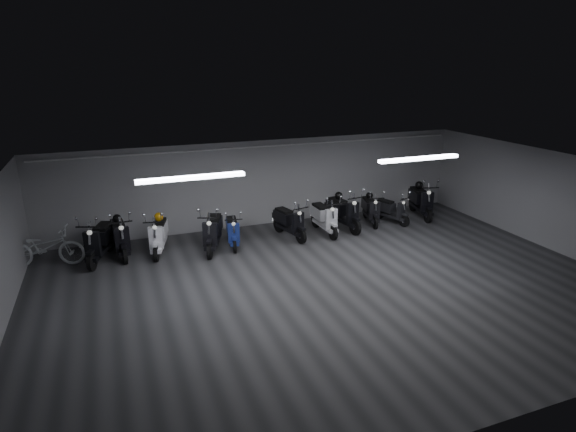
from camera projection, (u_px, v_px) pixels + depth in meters
name	position (u px, v px, depth m)	size (l,w,h in m)	color
floor	(330.00, 287.00, 11.43)	(14.00, 10.00, 0.01)	#323234
ceiling	(334.00, 173.00, 10.55)	(14.00, 10.00, 0.01)	gray
back_wall	(264.00, 183.00, 15.43)	(14.00, 0.01, 2.80)	#959598
front_wall	(491.00, 349.00, 6.55)	(14.00, 0.01, 2.80)	#959598
right_wall	(555.00, 202.00, 13.37)	(0.01, 10.00, 2.80)	#959598
fluor_strip_left	(191.00, 178.00, 10.44)	(2.40, 0.18, 0.08)	white
fluor_strip_right	(419.00, 159.00, 12.48)	(2.40, 0.18, 0.08)	white
conduit	(265.00, 146.00, 14.97)	(0.05, 0.05, 13.60)	white
scooter_0	(99.00, 235.00, 12.71)	(0.66, 1.99, 1.48)	black
scooter_1	(119.00, 231.00, 13.05)	(0.65, 1.95, 1.45)	black
scooter_2	(158.00, 230.00, 13.25)	(0.62, 1.86, 1.38)	white
scooter_3	(213.00, 226.00, 13.44)	(0.65, 1.96, 1.46)	black
scooter_4	(232.00, 226.00, 13.77)	(0.55, 1.65, 1.23)	navy
scooter_5	(290.00, 217.00, 14.41)	(0.60, 1.81, 1.35)	black
scooter_6	(324.00, 213.00, 14.76)	(0.62, 1.85, 1.38)	white
scooter_7	(343.00, 207.00, 15.15)	(0.67, 2.00, 1.49)	black
scooter_8	(371.00, 205.00, 15.70)	(0.57, 1.72, 1.28)	black
scooter_9	(392.00, 206.00, 15.76)	(0.53, 1.59, 1.18)	black
bicycle	(44.00, 243.00, 12.42)	(0.70, 1.98, 1.28)	white
scooter_10	(421.00, 196.00, 16.35)	(0.67, 2.01, 1.50)	black
helmet_0	(419.00, 185.00, 16.51)	(0.28, 0.28, 0.28)	black
helmet_1	(117.00, 218.00, 13.19)	(0.23, 0.23, 0.23)	black
helmet_2	(369.00, 195.00, 15.84)	(0.23, 0.23, 0.23)	black
helmet_3	(339.00, 196.00, 15.28)	(0.25, 0.25, 0.25)	black
helmet_4	(159.00, 217.00, 13.40)	(0.26, 0.26, 0.26)	#BD7B0B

